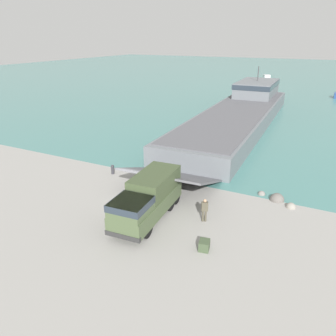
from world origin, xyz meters
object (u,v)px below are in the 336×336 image
Objects in this scene: landing_craft at (242,111)px; moored_boat_b at (267,80)px; soldier_on_ramp at (205,209)px; cargo_crate at (204,245)px; mooring_bollard at (113,169)px; military_truck at (148,198)px.

landing_craft reaches higher than moored_boat_b.
cargo_crate is at bearing -5.38° from soldier_on_ramp.
mooring_bollard is (-5.24, -24.70, -1.19)m from landing_craft.
cargo_crate is at bearing -80.63° from landing_craft.
landing_craft is 6.27× the size of military_truck.
mooring_bollard is (-10.45, 4.01, -0.49)m from soldier_on_ramp.
military_truck is at bearing 160.26° from cargo_crate.
military_truck is 4.24× the size of soldier_on_ramp.
military_truck is 3.92m from soldier_on_ramp.
mooring_bollard reaches higher than cargo_crate.
soldier_on_ramp is 2.32× the size of cargo_crate.
mooring_bollard is 1.22× the size of cargo_crate.
soldier_on_ramp is (3.66, 1.28, -0.55)m from military_truck.
soldier_on_ramp is 1.90× the size of mooring_bollard.
moored_boat_b is (-10.49, 74.18, -0.26)m from soldier_on_ramp.
military_truck is at bearing -37.91° from mooring_bollard.
cargo_crate is (6.37, -31.72, -1.37)m from landing_craft.
soldier_on_ramp is at bearing 105.55° from military_truck.
landing_craft is 30.03m from military_truck.
landing_craft is 32.38m from cargo_crate.
cargo_crate is (1.15, -3.01, -0.67)m from soldier_on_ramp.
landing_craft reaches higher than military_truck.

